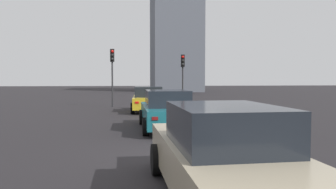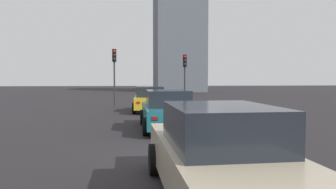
{
  "view_description": "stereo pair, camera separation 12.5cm",
  "coord_description": "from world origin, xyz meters",
  "px_view_note": "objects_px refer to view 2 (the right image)",
  "views": [
    {
      "loc": [
        -8.19,
        1.28,
        1.99
      ],
      "look_at": [
        2.36,
        0.01,
        1.46
      ],
      "focal_mm": 33.85,
      "sensor_mm": 36.0,
      "label": 1
    },
    {
      "loc": [
        -8.2,
        1.16,
        1.99
      ],
      "look_at": [
        2.36,
        0.01,
        1.46
      ],
      "focal_mm": 33.85,
      "sensor_mm": 36.0,
      "label": 2
    }
  ],
  "objects_px": {
    "traffic_light_near_left": "(185,69)",
    "traffic_light_near_right": "(114,65)",
    "car_yellow_lead": "(150,100)",
    "car_teal_second": "(167,110)",
    "car_beige_third": "(217,155)"
  },
  "relations": [
    {
      "from": "car_beige_third",
      "to": "traffic_light_near_right",
      "type": "distance_m",
      "value": 17.97
    },
    {
      "from": "traffic_light_near_left",
      "to": "car_yellow_lead",
      "type": "bearing_deg",
      "value": -27.28
    },
    {
      "from": "car_yellow_lead",
      "to": "car_beige_third",
      "type": "relative_size",
      "value": 0.85
    },
    {
      "from": "car_teal_second",
      "to": "car_beige_third",
      "type": "xyz_separation_m",
      "value": [
        -7.36,
        -0.04,
        0.01
      ]
    },
    {
      "from": "car_teal_second",
      "to": "car_beige_third",
      "type": "height_order",
      "value": "car_beige_third"
    },
    {
      "from": "car_yellow_lead",
      "to": "traffic_light_near_right",
      "type": "bearing_deg",
      "value": 35.9
    },
    {
      "from": "car_teal_second",
      "to": "traffic_light_near_left",
      "type": "height_order",
      "value": "traffic_light_near_left"
    },
    {
      "from": "car_teal_second",
      "to": "traffic_light_near_right",
      "type": "height_order",
      "value": "traffic_light_near_right"
    },
    {
      "from": "traffic_light_near_left",
      "to": "traffic_light_near_right",
      "type": "xyz_separation_m",
      "value": [
        -0.46,
        5.1,
        0.22
      ]
    },
    {
      "from": "car_beige_third",
      "to": "car_yellow_lead",
      "type": "bearing_deg",
      "value": -0.15
    },
    {
      "from": "car_yellow_lead",
      "to": "car_beige_third",
      "type": "height_order",
      "value": "car_beige_third"
    },
    {
      "from": "car_yellow_lead",
      "to": "car_teal_second",
      "type": "xyz_separation_m",
      "value": [
        -6.79,
        -0.34,
        0.01
      ]
    },
    {
      "from": "traffic_light_near_left",
      "to": "traffic_light_near_right",
      "type": "height_order",
      "value": "traffic_light_near_right"
    },
    {
      "from": "traffic_light_near_left",
      "to": "traffic_light_near_right",
      "type": "distance_m",
      "value": 5.12
    },
    {
      "from": "traffic_light_near_left",
      "to": "traffic_light_near_right",
      "type": "relative_size",
      "value": 0.92
    }
  ]
}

